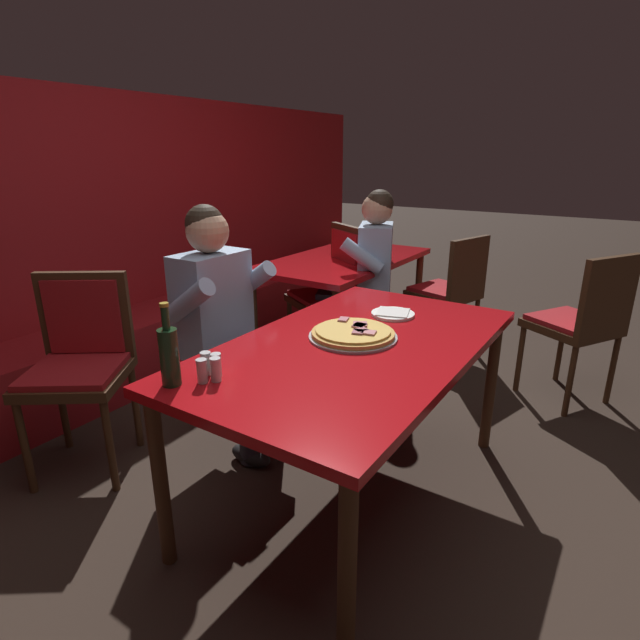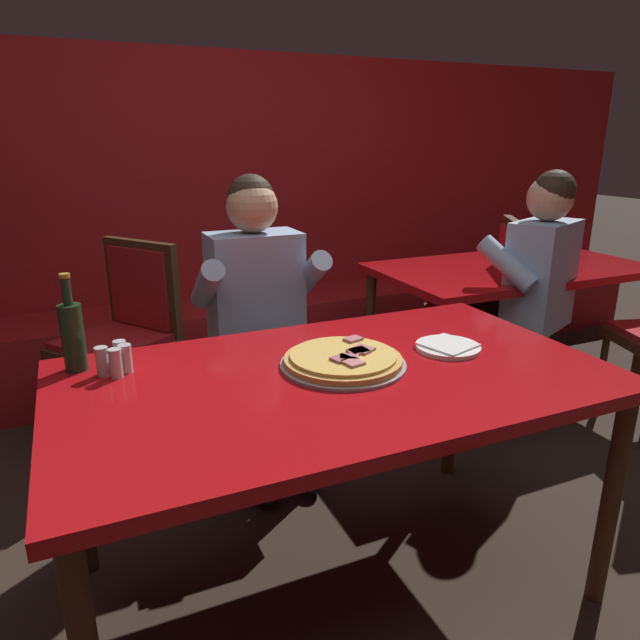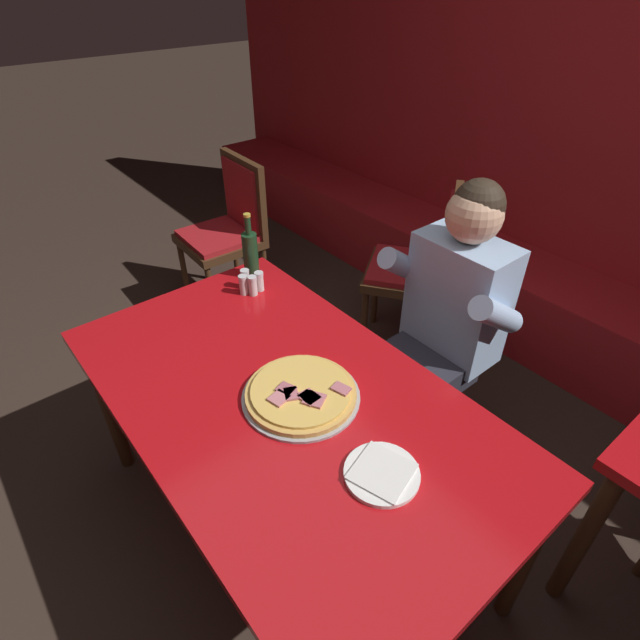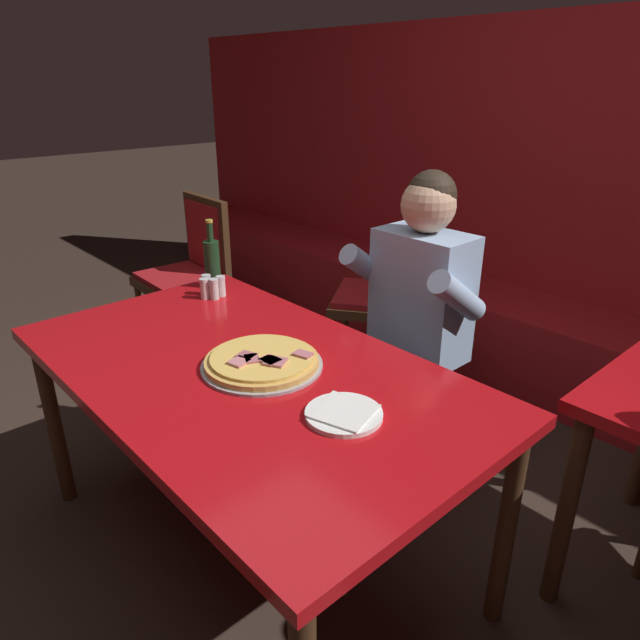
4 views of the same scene
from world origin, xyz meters
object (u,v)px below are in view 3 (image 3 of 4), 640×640
at_px(pizza, 301,394).
at_px(plate_white_paper, 382,473).
at_px(shaker_black_pepper, 253,286).
at_px(main_dining_table, 284,411).
at_px(diner_seated_blue_shirt, 441,322).
at_px(beer_bottle, 250,253).
at_px(shaker_red_pepper_flakes, 244,286).
at_px(dining_chair_far_right, 229,225).
at_px(dining_chair_far_left, 423,263).
at_px(shaker_oregano, 259,282).
at_px(shaker_parmesan, 245,280).

distance_m(pizza, plate_white_paper, 0.37).
xyz_separation_m(pizza, shaker_black_pepper, (-0.60, 0.21, 0.02)).
bearing_deg(main_dining_table, diner_seated_blue_shirt, 88.15).
height_order(beer_bottle, shaker_red_pepper_flakes, beer_bottle).
bearing_deg(pizza, dining_chair_far_right, 157.27).
bearing_deg(dining_chair_far_right, shaker_red_pepper_flakes, -26.57).
height_order(pizza, dining_chair_far_left, dining_chair_far_left).
distance_m(pizza, beer_bottle, 0.80).
relative_size(plate_white_paper, shaker_oregano, 2.44).
height_order(plate_white_paper, diner_seated_blue_shirt, diner_seated_blue_shirt).
relative_size(shaker_oregano, dining_chair_far_right, 0.09).
relative_size(beer_bottle, diner_seated_blue_shirt, 0.23).
distance_m(main_dining_table, diner_seated_blue_shirt, 0.77).
bearing_deg(dining_chair_far_right, shaker_black_pepper, -24.66).
height_order(main_dining_table, shaker_red_pepper_flakes, shaker_red_pepper_flakes).
bearing_deg(beer_bottle, shaker_red_pepper_flakes, -46.18).
distance_m(main_dining_table, plate_white_paper, 0.43).
relative_size(diner_seated_blue_shirt, dining_chair_far_right, 1.34).
height_order(shaker_oregano, diner_seated_blue_shirt, diner_seated_blue_shirt).
relative_size(pizza, dining_chair_far_left, 0.40).
relative_size(main_dining_table, plate_white_paper, 7.61).
distance_m(shaker_oregano, shaker_red_pepper_flakes, 0.07).
distance_m(beer_bottle, shaker_oregano, 0.15).
bearing_deg(shaker_red_pepper_flakes, main_dining_table, -20.86).
height_order(pizza, shaker_parmesan, shaker_parmesan).
distance_m(shaker_parmesan, dining_chair_far_left, 1.03).
height_order(main_dining_table, shaker_oregano, shaker_oregano).
xyz_separation_m(plate_white_paper, shaker_parmesan, (-1.04, 0.23, 0.03)).
relative_size(beer_bottle, dining_chair_far_left, 0.30).
bearing_deg(shaker_black_pepper, plate_white_paper, -12.80).
bearing_deg(shaker_red_pepper_flakes, beer_bottle, 133.82).
xyz_separation_m(main_dining_table, beer_bottle, (-0.69, 0.33, 0.18)).
bearing_deg(dining_chair_far_right, dining_chair_far_left, 26.75).
distance_m(shaker_red_pepper_flakes, shaker_parmesan, 0.05).
relative_size(main_dining_table, shaker_oregano, 18.59).
xyz_separation_m(shaker_parmesan, shaker_black_pepper, (0.06, -0.00, 0.00)).
distance_m(shaker_oregano, diner_seated_blue_shirt, 0.77).
height_order(beer_bottle, shaker_black_pepper, beer_bottle).
height_order(shaker_red_pepper_flakes, shaker_parmesan, same).
distance_m(pizza, dining_chair_far_left, 1.34).
bearing_deg(diner_seated_blue_shirt, main_dining_table, -91.85).
height_order(shaker_black_pepper, dining_chair_far_left, dining_chair_far_left).
xyz_separation_m(pizza, shaker_red_pepper_flakes, (-0.63, 0.19, 0.02)).
bearing_deg(plate_white_paper, shaker_black_pepper, 167.20).
bearing_deg(dining_chair_far_left, main_dining_table, -69.04).
relative_size(pizza, plate_white_paper, 1.81).
bearing_deg(dining_chair_far_left, shaker_oregano, -95.35).
bearing_deg(beer_bottle, shaker_black_pepper, -31.50).
relative_size(plate_white_paper, shaker_red_pepper_flakes, 2.44).
bearing_deg(dining_chair_far_right, shaker_oregano, -22.96).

